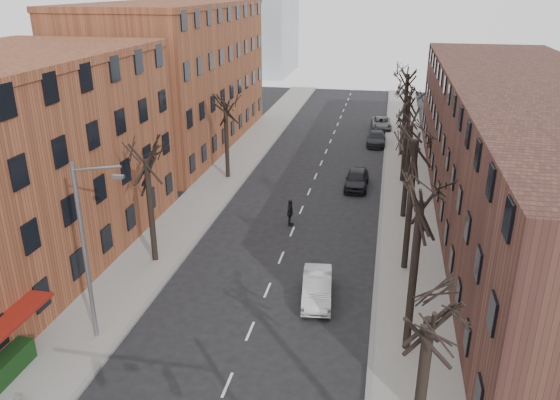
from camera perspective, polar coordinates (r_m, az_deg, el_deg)
The scene contains 18 objects.
sidewalk_left at distance 49.88m, azimuth -5.57°, elevation 2.78°, with size 4.00×90.00×0.15m, color gray.
sidewalk_right at distance 47.94m, azimuth 13.09°, elevation 1.51°, with size 4.00×90.00×0.15m, color gray.
building_left_far at distance 59.11m, azimuth -10.90°, elevation 12.40°, with size 12.00×28.00×14.00m, color brown.
building_right at distance 42.83m, azimuth 24.52°, elevation 4.62°, with size 12.00×50.00×10.00m, color #502F25.
awning_left at distance 27.49m, azimuth -26.90°, elevation -17.01°, with size 1.20×7.00×0.15m, color maroon.
tree_right_b at distance 27.42m, azimuth 12.99°, elevation -15.01°, with size 5.20×5.20×10.80m, color black, non-canonical shape.
tree_right_c at distance 34.21m, azimuth 12.80°, elevation -7.06°, with size 5.20×5.20×11.60m, color black, non-canonical shape.
tree_right_d at distance 41.42m, azimuth 12.68°, elevation -1.81°, with size 5.20×5.20×10.00m, color black, non-canonical shape.
tree_right_e at distance 48.89m, azimuth 12.60°, elevation 1.86°, with size 5.20×5.20×10.80m, color black, non-canonical shape.
tree_right_f at distance 56.50m, azimuth 12.54°, elevation 4.55°, with size 5.20×5.20×11.60m, color black, non-canonical shape.
tree_left_a at distance 35.13m, azimuth -12.86°, elevation -6.26°, with size 5.20×5.20×9.50m, color black, non-canonical shape.
tree_left_b at distance 48.89m, azimuth -5.45°, elevation 2.30°, with size 5.20×5.20×9.50m, color black, non-canonical shape.
streetlight at distance 26.40m, azimuth -19.50°, elevation -4.58°, with size 2.45×0.22×9.03m.
silver_sedan at distance 30.16m, azimuth 3.89°, elevation -9.10°, with size 1.54×4.43×1.46m, color silver.
parked_car_near at distance 46.54m, azimuth 8.03°, elevation 2.20°, with size 1.87×4.65×1.58m, color black.
parked_car_mid at distance 59.78m, azimuth 10.03°, elevation 6.36°, with size 1.94×4.78×1.39m, color black.
parked_car_far at distance 66.69m, azimuth 10.53°, elevation 7.89°, with size 2.23×4.83×1.34m, color #56585D.
pedestrian_crossing at distance 38.76m, azimuth 1.06°, elevation -1.34°, with size 1.15×0.48×1.96m, color black.
Camera 1 is at (5.95, -10.12, 16.12)m, focal length 35.00 mm.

